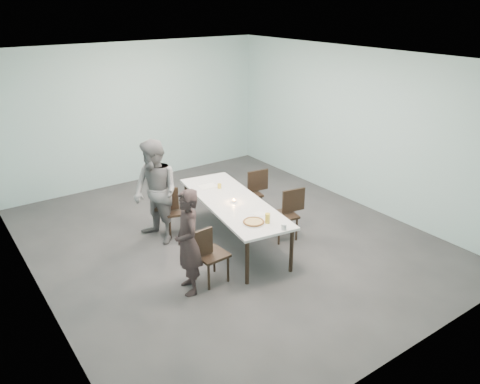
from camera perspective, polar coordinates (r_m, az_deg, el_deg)
ground at (r=8.06m, az=-1.62°, el=-5.69°), size 7.00×7.00×0.00m
room_shell at (r=7.31m, az=-1.80°, el=8.41°), size 6.02×7.02×3.01m
table at (r=7.65m, az=-0.84°, el=-1.49°), size 1.28×2.71×0.75m
chair_near_left at (r=6.67m, az=-4.11°, el=-7.30°), size 0.62×0.45×0.87m
chair_far_left at (r=8.07m, az=-8.17°, el=-1.90°), size 0.65×0.54×0.87m
chair_near_right at (r=7.92m, az=5.81°, el=-2.26°), size 0.64×0.49×0.87m
chair_far_right at (r=8.72m, az=1.55°, el=0.26°), size 0.64×0.47×0.87m
diner_near at (r=6.40m, az=-6.38°, el=-6.12°), size 0.48×0.62×1.52m
diner_far at (r=7.77m, az=-10.25°, el=-0.05°), size 0.82×0.96×1.75m
pizza at (r=6.89m, az=1.67°, el=-3.68°), size 0.34×0.34×0.04m
side_plate at (r=7.17m, az=2.40°, el=-2.69°), size 0.18×0.18×0.01m
beer_glass at (r=6.88m, az=3.38°, el=-3.21°), size 0.08×0.08×0.15m
water_tumbler at (r=6.72m, az=5.36°, el=-4.24°), size 0.08×0.08×0.09m
tealight at (r=7.57m, az=-0.78°, el=-1.15°), size 0.06×0.06×0.05m
amber_tumbler at (r=8.14m, az=-2.52°, el=0.74°), size 0.07×0.07×0.08m
menu at (r=8.24m, az=-3.95°, el=0.71°), size 0.33×0.26×0.01m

